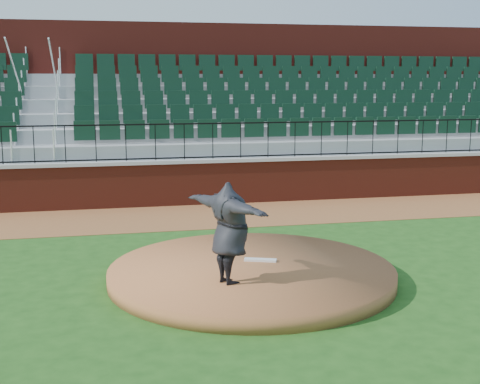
# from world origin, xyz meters

# --- Properties ---
(ground) EXTENTS (90.00, 90.00, 0.00)m
(ground) POSITION_xyz_m (0.00, 0.00, 0.00)
(ground) COLOR #1C4915
(ground) RESTS_ON ground
(warning_track) EXTENTS (34.00, 3.20, 0.01)m
(warning_track) POSITION_xyz_m (0.00, 5.40, 0.01)
(warning_track) COLOR brown
(warning_track) RESTS_ON ground
(field_wall) EXTENTS (34.00, 0.35, 1.20)m
(field_wall) POSITION_xyz_m (0.00, 7.00, 0.60)
(field_wall) COLOR maroon
(field_wall) RESTS_ON ground
(wall_cap) EXTENTS (34.00, 0.45, 0.10)m
(wall_cap) POSITION_xyz_m (0.00, 7.00, 1.25)
(wall_cap) COLOR #B7B7B7
(wall_cap) RESTS_ON field_wall
(wall_railing) EXTENTS (34.00, 0.05, 1.00)m
(wall_railing) POSITION_xyz_m (0.00, 7.00, 1.80)
(wall_railing) COLOR black
(wall_railing) RESTS_ON wall_cap
(seating_stands) EXTENTS (34.00, 5.10, 4.60)m
(seating_stands) POSITION_xyz_m (0.00, 9.72, 2.30)
(seating_stands) COLOR gray
(seating_stands) RESTS_ON ground
(concourse_wall) EXTENTS (34.00, 0.50, 5.50)m
(concourse_wall) POSITION_xyz_m (0.00, 12.52, 2.75)
(concourse_wall) COLOR maroon
(concourse_wall) RESTS_ON ground
(pitchers_mound) EXTENTS (5.08, 5.08, 0.25)m
(pitchers_mound) POSITION_xyz_m (-0.16, -0.21, 0.12)
(pitchers_mound) COLOR brown
(pitchers_mound) RESTS_ON ground
(pitching_rubber) EXTENTS (0.60, 0.34, 0.04)m
(pitching_rubber) POSITION_xyz_m (0.08, 0.11, 0.27)
(pitching_rubber) COLOR silver
(pitching_rubber) RESTS_ON pitchers_mound
(pitcher) EXTENTS (1.39, 2.11, 1.68)m
(pitcher) POSITION_xyz_m (-0.72, -1.03, 1.09)
(pitcher) COLOR black
(pitcher) RESTS_ON pitchers_mound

